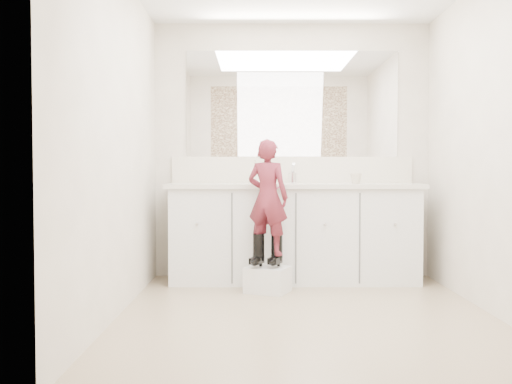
{
  "coord_description": "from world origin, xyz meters",
  "views": [
    {
      "loc": [
        -0.35,
        -3.93,
        0.99
      ],
      "look_at": [
        -0.34,
        0.69,
        0.83
      ],
      "focal_mm": 40.0,
      "sensor_mm": 36.0,
      "label": 1
    }
  ],
  "objects": [
    {
      "name": "toddler",
      "position": [
        -0.25,
        0.75,
        0.79
      ],
      "size": [
        0.41,
        0.35,
        0.95
      ],
      "primitive_type": "imported",
      "rotation": [
        0.0,
        0.0,
        2.74
      ],
      "color": "#9D303D",
      "rests_on": "step_stool"
    },
    {
      "name": "wall_back",
      "position": [
        0.0,
        1.5,
        1.2
      ],
      "size": [
        2.6,
        0.0,
        2.6
      ],
      "primitive_type": "plane",
      "rotation": [
        1.57,
        0.0,
        0.0
      ],
      "color": "#BEB3A2",
      "rests_on": "floor"
    },
    {
      "name": "wall_left",
      "position": [
        -1.3,
        0.0,
        1.2
      ],
      "size": [
        0.0,
        3.0,
        3.0
      ],
      "primitive_type": "plane",
      "rotation": [
        1.57,
        0.0,
        1.57
      ],
      "color": "#BEB3A2",
      "rests_on": "floor"
    },
    {
      "name": "vanity_cabinet",
      "position": [
        0.0,
        1.23,
        0.42
      ],
      "size": [
        2.2,
        0.55,
        0.85
      ],
      "primitive_type": "cube",
      "color": "silver",
      "rests_on": "floor"
    },
    {
      "name": "step_stool",
      "position": [
        -0.25,
        0.75,
        0.11
      ],
      "size": [
        0.41,
        0.38,
        0.21
      ],
      "primitive_type": "cube",
      "rotation": [
        0.0,
        0.0,
        -0.4
      ],
      "color": "silver",
      "rests_on": "floor"
    },
    {
      "name": "mirror",
      "position": [
        0.0,
        1.49,
        1.64
      ],
      "size": [
        2.0,
        0.02,
        1.0
      ],
      "primitive_type": "cube",
      "color": "white",
      "rests_on": "wall_back"
    },
    {
      "name": "wall_right",
      "position": [
        1.3,
        0.0,
        1.2
      ],
      "size": [
        0.0,
        3.0,
        3.0
      ],
      "primitive_type": "plane",
      "rotation": [
        1.57,
        0.0,
        -1.57
      ],
      "color": "#BEB3A2",
      "rests_on": "floor"
    },
    {
      "name": "dot_panel",
      "position": [
        0.0,
        -1.49,
        1.65
      ],
      "size": [
        2.0,
        0.01,
        1.2
      ],
      "primitive_type": "cube",
      "color": "#472819",
      "rests_on": "wall_front"
    },
    {
      "name": "faucet",
      "position": [
        0.0,
        1.38,
        0.94
      ],
      "size": [
        0.08,
        0.08,
        0.1
      ],
      "primitive_type": "cylinder",
      "color": "silver",
      "rests_on": "countertop"
    },
    {
      "name": "boot_left",
      "position": [
        -0.32,
        0.75,
        0.35
      ],
      "size": [
        0.16,
        0.21,
        0.28
      ],
      "primitive_type": null,
      "rotation": [
        0.0,
        0.0,
        -0.4
      ],
      "color": "black",
      "rests_on": "step_stool"
    },
    {
      "name": "cup",
      "position": [
        0.56,
        1.18,
        0.94
      ],
      "size": [
        0.13,
        0.13,
        0.1
      ],
      "primitive_type": "imported",
      "rotation": [
        0.0,
        0.0,
        -0.3
      ],
      "color": "#C2B59B",
      "rests_on": "countertop"
    },
    {
      "name": "countertop",
      "position": [
        0.0,
        1.21,
        0.87
      ],
      "size": [
        2.28,
        0.58,
        0.04
      ],
      "primitive_type": "cube",
      "color": "beige",
      "rests_on": "vanity_cabinet"
    },
    {
      "name": "backsplash",
      "position": [
        0.0,
        1.49,
        1.02
      ],
      "size": [
        2.28,
        0.03,
        0.25
      ],
      "primitive_type": "cube",
      "color": "beige",
      "rests_on": "countertop"
    },
    {
      "name": "boot_right",
      "position": [
        -0.17,
        0.75,
        0.35
      ],
      "size": [
        0.16,
        0.21,
        0.28
      ],
      "primitive_type": null,
      "rotation": [
        0.0,
        0.0,
        -0.4
      ],
      "color": "black",
      "rests_on": "step_stool"
    },
    {
      "name": "wall_front",
      "position": [
        0.0,
        -1.5,
        1.2
      ],
      "size": [
        2.6,
        0.0,
        2.6
      ],
      "primitive_type": "plane",
      "rotation": [
        -1.57,
        0.0,
        0.0
      ],
      "color": "#BEB3A2",
      "rests_on": "floor"
    },
    {
      "name": "soap_bottle",
      "position": [
        -0.35,
        1.22,
        1.0
      ],
      "size": [
        0.1,
        0.1,
        0.22
      ],
      "primitive_type": "imported",
      "rotation": [
        0.0,
        0.0,
        -0.01
      ],
      "color": "white",
      "rests_on": "countertop"
    },
    {
      "name": "toothbrush",
      "position": [
        -0.18,
        0.75,
        0.86
      ],
      "size": [
        0.13,
        0.06,
        0.06
      ],
      "primitive_type": "cylinder",
      "rotation": [
        0.0,
        1.22,
        -0.4
      ],
      "color": "#E55998",
      "rests_on": "toddler"
    },
    {
      "name": "floor",
      "position": [
        0.0,
        0.0,
        0.0
      ],
      "size": [
        3.0,
        3.0,
        0.0
      ],
      "primitive_type": "plane",
      "color": "#8F715D",
      "rests_on": "ground"
    }
  ]
}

